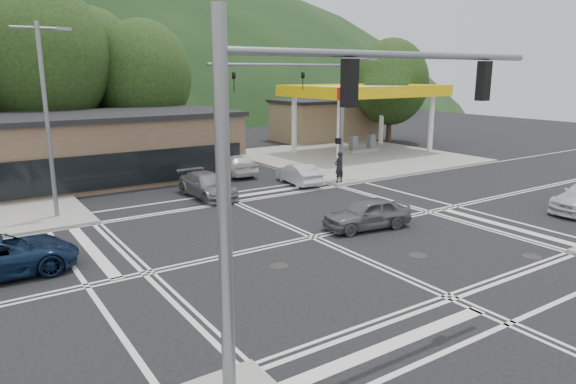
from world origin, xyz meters
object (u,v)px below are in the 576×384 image
car_grey_center (367,213)px  pedestrian (339,167)px  car_northbound (207,185)px  car_queue_b (231,163)px  car_queue_a (299,174)px

car_grey_center → pedestrian: bearing=157.4°
car_northbound → pedestrian: pedestrian is taller
car_queue_b → car_queue_a: bearing=113.6°
pedestrian → car_northbound: bearing=-20.6°
car_grey_center → car_queue_b: (0.69, 14.30, 0.14)m
car_queue_a → pedestrian: bearing=150.4°
car_queue_a → car_queue_b: (-2.07, 5.00, 0.18)m
car_queue_b → car_northbound: bearing=51.7°
car_queue_a → car_grey_center: bearing=80.7°
car_queue_b → car_northbound: car_queue_b is taller
car_grey_center → car_northbound: car_grey_center is taller
car_queue_a → car_queue_b: bearing=-60.2°
car_grey_center → pedestrian: size_ratio=2.09×
car_grey_center → pedestrian: pedestrian is taller
car_queue_a → car_queue_b: car_queue_b is taller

